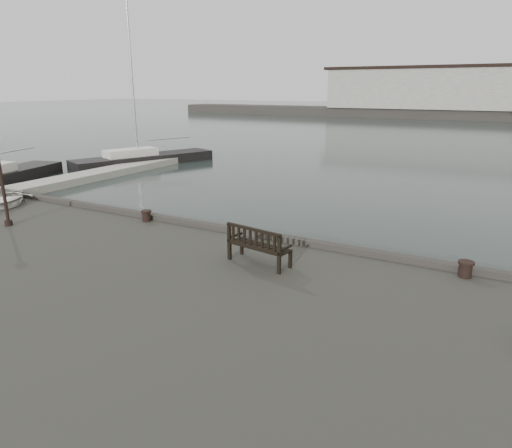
{
  "coord_description": "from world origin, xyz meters",
  "views": [
    {
      "loc": [
        5.57,
        -12.58,
        6.22
      ],
      "look_at": [
        -1.03,
        -0.5,
        2.1
      ],
      "focal_mm": 32.0,
      "sensor_mm": 36.0,
      "label": 1
    }
  ],
  "objects": [
    {
      "name": "breakwater",
      "position": [
        -4.56,
        92.0,
        4.3
      ],
      "size": [
        140.0,
        9.5,
        12.2
      ],
      "color": "#383530",
      "rests_on": "ground"
    },
    {
      "name": "ground",
      "position": [
        0.0,
        0.0,
        0.0
      ],
      "size": [
        400.0,
        400.0,
        0.0
      ],
      "primitive_type": "plane",
      "color": "black",
      "rests_on": "ground"
    },
    {
      "name": "bollard_right",
      "position": [
        5.09,
        -0.51,
        1.77
      ],
      "size": [
        0.51,
        0.51,
        0.42
      ],
      "primitive_type": "cylinder",
      "rotation": [
        0.0,
        0.0,
        -0.33
      ],
      "color": "black",
      "rests_on": "quay"
    },
    {
      "name": "yacht_b",
      "position": [
        -21.11,
        16.64,
        0.25
      ],
      "size": [
        6.85,
        12.18,
        15.64
      ],
      "rotation": [
        0.0,
        0.0,
        -0.37
      ],
      "color": "black",
      "rests_on": "ground"
    },
    {
      "name": "bench",
      "position": [
        0.0,
        -2.24,
        1.89
      ],
      "size": [
        1.9,
        0.92,
        1.05
      ],
      "rotation": [
        0.0,
        0.0,
        -0.17
      ],
      "color": "black",
      "rests_on": "quay"
    },
    {
      "name": "dinghy",
      "position": [
        -12.28,
        -1.42,
        1.83
      ],
      "size": [
        3.18,
        3.18,
        0.54
      ],
      "primitive_type": "imported",
      "rotation": [
        0.0,
        0.0,
        0.78
      ],
      "color": "silver",
      "rests_on": "quay"
    },
    {
      "name": "yacht_a",
      "position": [
        -24.28,
        5.9,
        0.24
      ],
      "size": [
        4.79,
        9.87,
        13.05
      ],
      "rotation": [
        0.0,
        0.0,
        0.25
      ],
      "color": "black",
      "rests_on": "ground"
    },
    {
      "name": "pontoon",
      "position": [
        -20.0,
        10.0,
        0.25
      ],
      "size": [
        2.0,
        24.0,
        0.5
      ],
      "primitive_type": "cube",
      "color": "beige",
      "rests_on": "ground"
    },
    {
      "name": "bollard_left",
      "position": [
        -5.57,
        -0.5,
        1.76
      ],
      "size": [
        0.4,
        0.4,
        0.4
      ],
      "primitive_type": "cylinder",
      "rotation": [
        0.0,
        0.0,
        0.06
      ],
      "color": "black",
      "rests_on": "quay"
    }
  ]
}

